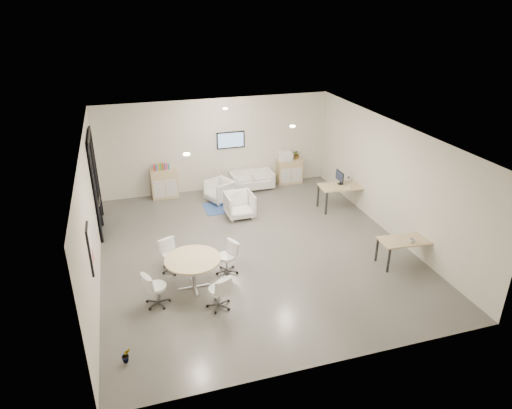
{
  "coord_description": "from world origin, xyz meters",
  "views": [
    {
      "loc": [
        -3.09,
        -10.33,
        6.24
      ],
      "look_at": [
        0.18,
        0.4,
        1.12
      ],
      "focal_mm": 32.0,
      "sensor_mm": 36.0,
      "label": 1
    }
  ],
  "objects": [
    {
      "name": "sideboard_left",
      "position": [
        -1.89,
        4.25,
        0.49
      ],
      "size": [
        0.88,
        0.46,
        0.99
      ],
      "color": "tan",
      "rests_on": "room_shell"
    },
    {
      "name": "glass_door",
      "position": [
        -3.95,
        2.51,
        1.5
      ],
      "size": [
        0.09,
        1.9,
        2.85
      ],
      "color": "black",
      "rests_on": "room_shell"
    },
    {
      "name": "sideboard_right",
      "position": [
        2.62,
        4.26,
        0.45
      ],
      "size": [
        0.9,
        0.44,
        0.9
      ],
      "color": "tan",
      "rests_on": "room_shell"
    },
    {
      "name": "round_table",
      "position": [
        -1.87,
        -1.33,
        0.71
      ],
      "size": [
        1.3,
        1.3,
        0.79
      ],
      "color": "tan",
      "rests_on": "room_shell"
    },
    {
      "name": "desk_rear",
      "position": [
        3.46,
        1.72,
        0.69
      ],
      "size": [
        1.54,
        0.88,
        0.77
      ],
      "rotation": [
        0.0,
        0.0,
        -0.1
      ],
      "color": "tan",
      "rests_on": "room_shell"
    },
    {
      "name": "cup",
      "position": [
        3.5,
        -1.98,
        0.74
      ],
      "size": [
        0.17,
        0.15,
        0.13
      ],
      "primitive_type": "imported",
      "rotation": [
        0.0,
        0.0,
        0.42
      ],
      "color": "white",
      "rests_on": "desk_front"
    },
    {
      "name": "meeting_chairs",
      "position": [
        -1.87,
        -1.33,
        0.41
      ],
      "size": [
        2.54,
        2.54,
        0.82
      ],
      "color": "white",
      "rests_on": "room_shell"
    },
    {
      "name": "books",
      "position": [
        -1.93,
        4.25,
        1.1
      ],
      "size": [
        0.51,
        0.14,
        0.22
      ],
      "color": "red",
      "rests_on": "sideboard_left"
    },
    {
      "name": "loveseat",
      "position": [
        1.14,
        4.12,
        0.31
      ],
      "size": [
        1.5,
        0.76,
        0.56
      ],
      "rotation": [
        0.0,
        0.0,
        0.01
      ],
      "color": "silver",
      "rests_on": "room_shell"
    },
    {
      "name": "printer",
      "position": [
        2.43,
        4.26,
        1.07
      ],
      "size": [
        0.55,
        0.47,
        0.35
      ],
      "rotation": [
        0.0,
        0.0,
        -0.13
      ],
      "color": "white",
      "rests_on": "sideboard_right"
    },
    {
      "name": "desk_front",
      "position": [
        3.44,
        -1.8,
        0.61
      ],
      "size": [
        1.34,
        0.74,
        0.67
      ],
      "rotation": [
        0.0,
        0.0,
        -0.08
      ],
      "color": "tan",
      "rests_on": "room_shell"
    },
    {
      "name": "wall_tv",
      "position": [
        0.5,
        4.46,
        1.75
      ],
      "size": [
        0.98,
        0.06,
        0.58
      ],
      "color": "black",
      "rests_on": "room_shell"
    },
    {
      "name": "blue_rug",
      "position": [
        -0.07,
        2.84,
        0.01
      ],
      "size": [
        1.49,
        1.0,
        0.01
      ],
      "primitive_type": "cube",
      "rotation": [
        0.0,
        0.0,
        0.01
      ],
      "color": "navy",
      "rests_on": "room_shell"
    },
    {
      "name": "plant_cabinet",
      "position": [
        2.9,
        4.28,
        1.03
      ],
      "size": [
        0.37,
        0.4,
        0.25
      ],
      "primitive_type": "imported",
      "rotation": [
        0.0,
        0.0,
        -0.32
      ],
      "color": "#3F7F3F",
      "rests_on": "sideboard_right"
    },
    {
      "name": "ceiling_spots",
      "position": [
        -0.2,
        0.83,
        3.18
      ],
      "size": [
        3.14,
        4.14,
        0.03
      ],
      "color": "#FFEAC6",
      "rests_on": "room_shell"
    },
    {
      "name": "monitor",
      "position": [
        3.42,
        1.87,
        1.01
      ],
      "size": [
        0.2,
        0.5,
        0.44
      ],
      "color": "black",
      "rests_on": "desk_rear"
    },
    {
      "name": "armchair_left",
      "position": [
        -0.18,
        3.39,
        0.41
      ],
      "size": [
        0.99,
        1.02,
        0.81
      ],
      "primitive_type": "imported",
      "rotation": [
        0.0,
        0.0,
        -1.15
      ],
      "color": "silver",
      "rests_on": "room_shell"
    },
    {
      "name": "artwork",
      "position": [
        -3.97,
        -1.6,
        1.55
      ],
      "size": [
        0.05,
        0.54,
        1.04
      ],
      "color": "black",
      "rests_on": "room_shell"
    },
    {
      "name": "plant_floor",
      "position": [
        -3.5,
        -3.35,
        0.07
      ],
      "size": [
        0.2,
        0.33,
        0.14
      ],
      "primitive_type": "imported",
      "rotation": [
        0.0,
        0.0,
        0.07
      ],
      "color": "#3F7F3F",
      "rests_on": "room_shell"
    },
    {
      "name": "room_shell",
      "position": [
        0.0,
        0.0,
        1.6
      ],
      "size": [
        9.6,
        10.6,
        4.8
      ],
      "color": "#56534E",
      "rests_on": "ground"
    },
    {
      "name": "armchair_right",
      "position": [
        0.15,
        2.04,
        0.43
      ],
      "size": [
        0.85,
        0.8,
        0.86
      ],
      "primitive_type": "imported",
      "rotation": [
        0.0,
        0.0,
        0.02
      ],
      "color": "silver",
      "rests_on": "room_shell"
    }
  ]
}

